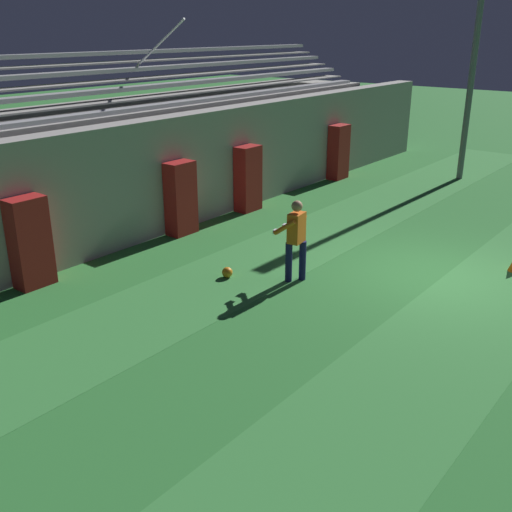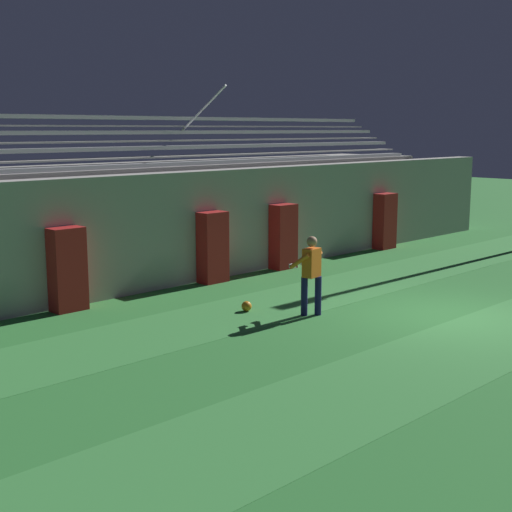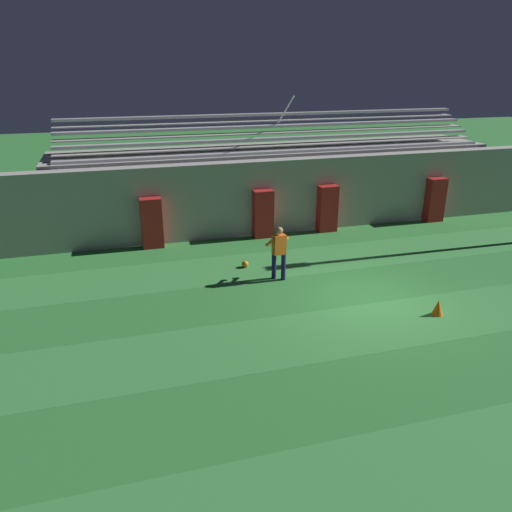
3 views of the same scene
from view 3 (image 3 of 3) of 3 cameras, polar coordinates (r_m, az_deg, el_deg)
ground_plane at (r=14.33m, az=12.77°, el=-4.88°), size 80.00×80.00×0.00m
turf_stripe_mid at (r=13.28m, az=15.59°, el=-7.36°), size 28.00×2.31×0.01m
turf_stripe_far at (r=16.97m, az=7.67°, el=-0.29°), size 28.00×2.31×0.01m
back_wall at (r=19.42m, az=4.05°, el=6.97°), size 24.00×0.60×2.80m
padding_pillar_gate_left at (r=18.66m, az=0.82°, el=4.82°), size 0.73×0.44×1.80m
padding_pillar_gate_right at (r=19.54m, az=8.16°, el=5.37°), size 0.73×0.44×1.80m
padding_pillar_far_left at (r=17.95m, az=-11.82°, el=3.70°), size 0.73×0.44×1.80m
padding_pillar_far_right at (r=21.90m, az=19.78°, el=6.06°), size 0.73×0.44×1.80m
bleacher_stand at (r=21.23m, az=2.21°, el=8.52°), size 18.00×3.35×5.03m
goalkeeper at (r=14.94m, az=2.61°, el=0.75°), size 0.63×0.59×1.67m
soccer_ball at (r=16.08m, az=-1.26°, el=-0.93°), size 0.22×0.22×0.22m
traffic_cone at (r=13.93m, az=20.07°, el=-5.55°), size 0.30×0.30×0.42m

